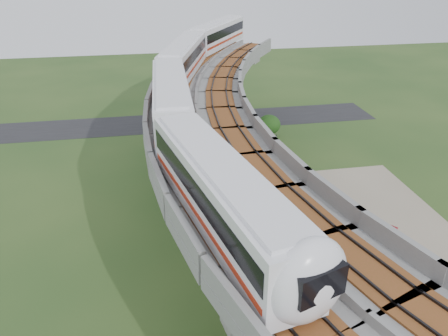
# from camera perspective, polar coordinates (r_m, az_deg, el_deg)

# --- Properties ---
(ground) EXTENTS (160.00, 160.00, 0.00)m
(ground) POSITION_cam_1_polar(r_m,az_deg,el_deg) (39.31, -2.55, -9.31)
(ground) COLOR #26471C
(ground) RESTS_ON ground
(dirt_lot) EXTENTS (18.00, 26.00, 0.04)m
(dirt_lot) POSITION_cam_1_polar(r_m,az_deg,el_deg) (41.58, 17.56, -8.45)
(dirt_lot) COLOR gray
(dirt_lot) RESTS_ON ground
(asphalt_road) EXTENTS (60.00, 8.00, 0.03)m
(asphalt_road) POSITION_cam_1_polar(r_m,az_deg,el_deg) (65.89, -6.18, 5.97)
(asphalt_road) COLOR #232326
(asphalt_road) RESTS_ON ground
(viaduct) EXTENTS (19.58, 73.98, 11.40)m
(viaduct) POSITION_cam_1_polar(r_m,az_deg,el_deg) (35.44, 3.33, 3.30)
(viaduct) COLOR #99968E
(viaduct) RESTS_ON ground
(metro_train) EXTENTS (15.41, 60.62, 3.64)m
(metro_train) POSITION_cam_1_polar(r_m,az_deg,el_deg) (42.17, -3.20, 11.81)
(metro_train) COLOR white
(metro_train) RESTS_ON ground
(fence) EXTENTS (3.87, 38.73, 1.50)m
(fence) POSITION_cam_1_polar(r_m,az_deg,el_deg) (41.03, 11.14, -6.88)
(fence) COLOR #2D382D
(fence) RESTS_ON ground
(tree_0) EXTENTS (3.10, 3.10, 3.37)m
(tree_0) POSITION_cam_1_polar(r_m,az_deg,el_deg) (59.15, 5.89, 5.65)
(tree_0) COLOR #382314
(tree_0) RESTS_ON ground
(tree_1) EXTENTS (2.06, 2.06, 2.91)m
(tree_1) POSITION_cam_1_polar(r_m,az_deg,el_deg) (53.85, 4.24, 3.54)
(tree_1) COLOR #382314
(tree_1) RESTS_ON ground
(tree_2) EXTENTS (3.18, 3.18, 3.54)m
(tree_2) POSITION_cam_1_polar(r_m,az_deg,el_deg) (46.05, 5.01, -0.44)
(tree_2) COLOR #382314
(tree_2) RESTS_ON ground
(tree_3) EXTENTS (2.59, 2.59, 3.13)m
(tree_3) POSITION_cam_1_polar(r_m,az_deg,el_deg) (38.41, 8.16, -6.88)
(tree_3) COLOR #382314
(tree_3) RESTS_ON ground
(tree_4) EXTENTS (1.97, 1.97, 3.15)m
(tree_4) POSITION_cam_1_polar(r_m,az_deg,el_deg) (32.09, 12.88, -14.47)
(tree_4) COLOR #382314
(tree_4) RESTS_ON ground
(car_white) EXTENTS (3.50, 3.68, 1.24)m
(car_white) POSITION_cam_1_polar(r_m,az_deg,el_deg) (34.90, 21.04, -15.45)
(car_white) COLOR silver
(car_white) RESTS_ON dirt_lot
(car_red) EXTENTS (3.45, 3.14, 1.14)m
(car_red) POSITION_cam_1_polar(r_m,az_deg,el_deg) (41.15, 20.13, -8.29)
(car_red) COLOR #B21019
(car_red) RESTS_ON dirt_lot
(car_dark) EXTENTS (3.80, 1.97, 1.05)m
(car_dark) POSITION_cam_1_polar(r_m,az_deg,el_deg) (41.49, 14.96, -7.23)
(car_dark) COLOR black
(car_dark) RESTS_ON dirt_lot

